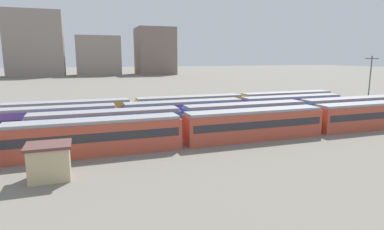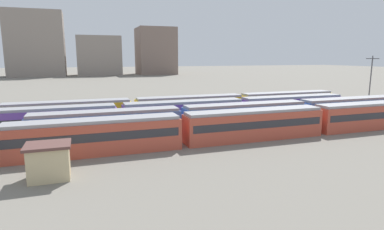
{
  "view_description": "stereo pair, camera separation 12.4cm",
  "coord_description": "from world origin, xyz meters",
  "views": [
    {
      "loc": [
        0.02,
        -34.25,
        10.11
      ],
      "look_at": [
        14.7,
        7.8,
        2.04
      ],
      "focal_mm": 30.05,
      "sensor_mm": 36.0,
      "label": 1
    },
    {
      "loc": [
        0.14,
        -34.29,
        10.11
      ],
      "look_at": [
        14.7,
        7.8,
        2.04
      ],
      "focal_mm": 30.05,
      "sensor_mm": 36.0,
      "label": 2
    }
  ],
  "objects": [
    {
      "name": "distant_building_2",
      "position": [
        10.51,
        154.62,
        10.69
      ],
      "size": [
        23.38,
        18.8,
        21.39
      ],
      "primitive_type": "cube",
      "color": "gray",
      "rests_on": "ground_plane"
    },
    {
      "name": "train_track_2",
      "position": [
        14.41,
        10.4,
        1.9
      ],
      "size": [
        55.8,
        3.06,
        3.75
      ],
      "color": "#6B429E",
      "rests_on": "ground_plane"
    },
    {
      "name": "train_track_0",
      "position": [
        29.67,
        0.0,
        1.9
      ],
      "size": [
        74.7,
        3.06,
        3.75
      ],
      "color": "#BC4C38",
      "rests_on": "ground_plane"
    },
    {
      "name": "signal_hut",
      "position": [
        -2.76,
        -6.13,
        1.55
      ],
      "size": [
        3.6,
        3.0,
        3.04
      ],
      "color": "#C6B284",
      "rests_on": "ground_plane"
    },
    {
      "name": "train_track_1",
      "position": [
        21.76,
        5.2,
        1.9
      ],
      "size": [
        55.8,
        3.06,
        3.75
      ],
      "color": "#4C70BC",
      "rests_on": "ground_plane"
    },
    {
      "name": "catenary_pole_1",
      "position": [
        58.83,
        18.36,
        5.73
      ],
      "size": [
        0.24,
        3.2,
        10.36
      ],
      "color": "#4C4C51",
      "rests_on": "ground_plane"
    },
    {
      "name": "distant_building_1",
      "position": [
        -20.72,
        154.62,
        16.73
      ],
      "size": [
        27.55,
        19.54,
        33.46
      ],
      "primitive_type": "cube",
      "color": "gray",
      "rests_on": "ground_plane"
    },
    {
      "name": "distant_building_3",
      "position": [
        42.82,
        154.62,
        13.42
      ],
      "size": [
        21.19,
        21.39,
        26.84
      ],
      "primitive_type": "cube",
      "color": "#7A665B",
      "rests_on": "ground_plane"
    },
    {
      "name": "train_track_3",
      "position": [
        17.1,
        15.6,
        1.9
      ],
      "size": [
        55.8,
        3.06,
        3.75
      ],
      "color": "yellow",
      "rests_on": "ground_plane"
    },
    {
      "name": "ground_plane",
      "position": [
        0.0,
        7.8,
        0.0
      ],
      "size": [
        600.0,
        600.0,
        0.0
      ],
      "primitive_type": "plane",
      "color": "slate"
    }
  ]
}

